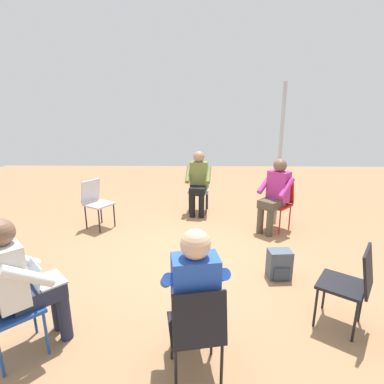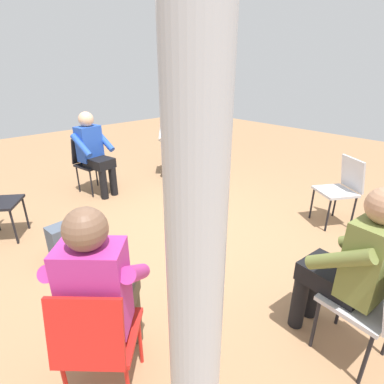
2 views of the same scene
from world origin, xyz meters
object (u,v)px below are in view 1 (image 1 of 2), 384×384
object	(u,v)px
chair_northwest	(3,308)
chair_southeast	(279,201)
chair_northeast	(96,200)
person_with_laptop	(22,278)
backpack_near_laptop_user	(279,265)
chair_southwest	(351,282)
person_in_olive	(198,179)
chair_west	(197,327)
person_in_magenta	(275,192)
chair_east	(199,187)
person_in_blue	(193,291)

from	to	relation	value
chair_northwest	chair_southeast	bearing A→B (deg)	90.49
chair_northeast	chair_northwest	size ratio (longest dim) A/B	1.00
person_with_laptop	backpack_near_laptop_user	bearing A→B (deg)	71.92
chair_northeast	backpack_near_laptop_user	world-z (taller)	chair_northeast
chair_southwest	chair_northwest	bearing A→B (deg)	133.66
chair_northeast	chair_northwest	bearing A→B (deg)	35.22
chair_northeast	person_in_olive	world-z (taller)	person_in_olive
chair_west	person_in_magenta	size ratio (longest dim) A/B	0.69
chair_northeast	chair_west	size ratio (longest dim) A/B	1.00
chair_east	backpack_near_laptop_user	size ratio (longest dim) A/B	2.36
person_in_olive	chair_west	bearing A→B (deg)	95.69
person_in_olive	person_in_magenta	bearing A→B (deg)	151.91
chair_west	backpack_near_laptop_user	distance (m)	1.86
chair_southeast	person_in_magenta	world-z (taller)	person_in_magenta
chair_east	person_in_olive	world-z (taller)	person_in_olive
chair_west	person_in_blue	xyz separation A→B (m)	(0.16, 0.03, 0.20)
chair_northeast	chair_southwest	xyz separation A→B (m)	(-2.49, -3.21, 0.00)
chair_east	chair_northwest	bearing A→B (deg)	73.35
chair_southeast	chair_southwest	distance (m)	2.51
chair_west	person_in_olive	world-z (taller)	person_in_olive
chair_west	person_in_blue	world-z (taller)	person_in_blue
chair_southeast	chair_west	xyz separation A→B (m)	(-3.14, 1.43, 0.00)
chair_northwest	person_in_magenta	xyz separation A→B (m)	(2.82, -2.88, 0.20)
chair_southeast	chair_southwest	xyz separation A→B (m)	(-2.51, -0.01, 0.00)
person_in_blue	backpack_near_laptop_user	xyz separation A→B (m)	(1.35, -1.05, -0.54)
person_in_blue	chair_west	bearing A→B (deg)	-90.00
person_in_olive	backpack_near_laptop_user	bearing A→B (deg)	118.91
chair_southeast	backpack_near_laptop_user	distance (m)	1.71
chair_southwest	person_in_blue	bearing A→B (deg)	143.14
chair_west	chair_northeast	bearing A→B (deg)	109.54
backpack_near_laptop_user	chair_northeast	bearing A→B (deg)	60.26
chair_southwest	person_in_magenta	distance (m)	2.40
chair_southeast	chair_northeast	bearing A→B (deg)	44.56
chair_southeast	chair_northeast	size ratio (longest dim) A/B	1.00
chair_west	chair_northwest	distance (m)	1.58
person_in_blue	backpack_near_laptop_user	distance (m)	1.80
chair_southeast	chair_east	distance (m)	1.67
chair_northwest	backpack_near_laptop_user	xyz separation A→B (m)	(1.32, -2.60, -0.34)
chair_west	person_in_blue	bearing A→B (deg)	90.00
chair_northeast	chair_southwest	distance (m)	4.06
chair_northeast	person_in_magenta	world-z (taller)	person_in_magenta
chair_southeast	person_in_olive	size ratio (longest dim) A/B	0.69
chair_southeast	chair_northwest	world-z (taller)	same
person_in_blue	person_in_olive	xyz separation A→B (m)	(3.73, -0.05, 0.00)
chair_northeast	chair_east	xyz separation A→B (m)	(0.94, -1.81, 0.00)
chair_southwest	person_in_magenta	world-z (taller)	person_in_magenta
chair_northwest	person_in_blue	world-z (taller)	person_in_blue
person_with_laptop	person_in_olive	bearing A→B (deg)	113.75
person_with_laptop	backpack_near_laptop_user	world-z (taller)	person_with_laptop
chair_northeast	person_in_magenta	bearing A→B (deg)	119.44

